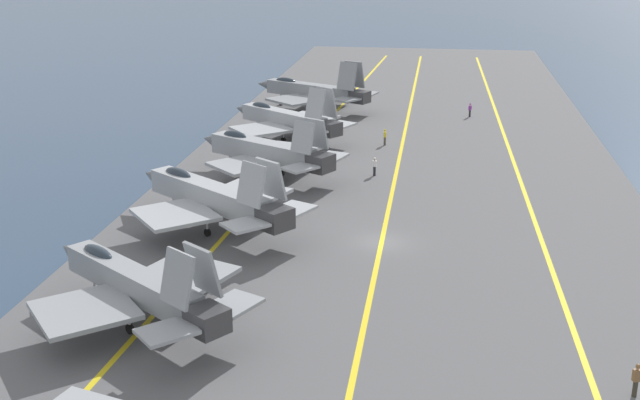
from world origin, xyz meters
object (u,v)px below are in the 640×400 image
parked_jet_third (212,196)px  parked_jet_fifth (286,119)px  crew_white_vest (375,166)px  parked_jet_second (136,284)px  parked_jet_sixth (313,91)px  crew_yellow_vest (385,136)px  parked_jet_fourth (265,151)px  crew_brown_vest (636,379)px  crew_purple_vest (470,109)px

parked_jet_third → parked_jet_fifth: parked_jet_third is taller
parked_jet_third → crew_white_vest: bearing=-34.5°
parked_jet_second → parked_jet_sixth: parked_jet_sixth is taller
parked_jet_sixth → crew_yellow_vest: size_ratio=9.54×
parked_jet_second → parked_jet_fifth: (43.87, -0.32, -0.17)m
parked_jet_fourth → parked_jet_sixth: bearing=0.7°
crew_brown_vest → parked_jet_fourth: bearing=37.6°
parked_jet_fourth → parked_jet_sixth: size_ratio=0.90×
crew_brown_vest → crew_yellow_vest: bearing=18.5°
parked_jet_second → parked_jet_fourth: 29.55m
parked_jet_third → parked_jet_sixth: parked_jet_sixth is taller
crew_white_vest → crew_yellow_vest: (11.35, -0.13, 0.01)m
parked_jet_sixth → crew_brown_vest: bearing=-157.7°
crew_yellow_vest → parked_jet_sixth: bearing=32.2°
crew_white_vest → parked_jet_second: bearing=160.8°
crew_purple_vest → parked_jet_second: bearing=160.7°
parked_jet_fifth → parked_jet_sixth: 15.68m
crew_purple_vest → crew_white_vest: 28.32m
crew_purple_vest → parked_jet_fifth: bearing=125.8°
crew_purple_vest → crew_white_vest: (-26.69, 9.46, 0.02)m
parked_jet_second → crew_purple_vest: parked_jet_second is taller
parked_jet_fourth → parked_jet_fifth: size_ratio=1.00×
parked_jet_third → crew_white_vest: parked_jet_third is taller
parked_jet_sixth → crew_yellow_vest: (-16.48, -10.37, -1.50)m
parked_jet_fourth → crew_purple_vest: size_ratio=8.93×
parked_jet_third → crew_purple_vest: size_ratio=9.41×
parked_jet_fifth → crew_white_vest: 16.25m
parked_jet_fifth → crew_purple_vest: bearing=-54.2°
parked_jet_third → crew_purple_vest: parked_jet_third is taller
crew_brown_vest → crew_yellow_vest: size_ratio=1.02×
crew_purple_vest → crew_yellow_vest: (-15.34, 9.33, 0.03)m
parked_jet_second → parked_jet_third: 15.69m
parked_jet_sixth → crew_brown_vest: 68.50m
parked_jet_second → parked_jet_third: bearing=-0.0°
parked_jet_third → parked_jet_fifth: 28.19m
parked_jet_third → crew_white_vest: size_ratio=9.17×
crew_yellow_vest → parked_jet_second: bearing=165.5°
parked_jet_fifth → crew_white_vest: parked_jet_fifth is taller
parked_jet_third → crew_yellow_vest: size_ratio=9.09×
parked_jet_second → crew_white_vest: bearing=-19.2°
crew_purple_vest → crew_yellow_vest: crew_yellow_vest is taller
parked_jet_fourth → crew_brown_vest: 42.12m
parked_jet_fifth → crew_white_vest: bearing=-138.7°
parked_jet_fifth → crew_white_vest: (-12.17, -10.69, -1.35)m
parked_jet_fourth → crew_purple_vest: bearing=-33.8°
crew_purple_vest → parked_jet_sixth: bearing=86.7°
parked_jet_third → crew_white_vest: 19.51m
parked_jet_fourth → parked_jet_second: bearing=177.8°
crew_purple_vest → crew_brown_vest: bearing=-174.2°
parked_jet_fourth → crew_yellow_vest: size_ratio=8.63×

